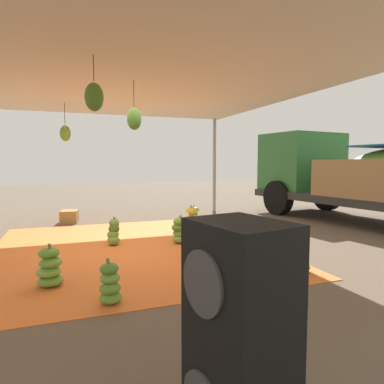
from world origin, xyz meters
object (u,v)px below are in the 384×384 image
(banana_bunch_0, at_px, (191,219))
(speaker_stack, at_px, (239,342))
(banana_bunch_2, at_px, (194,215))
(banana_bunch_8, at_px, (180,231))
(banana_bunch_5, at_px, (110,284))
(crate_0, at_px, (70,216))
(banana_bunch_3, at_px, (50,268))
(banana_bunch_7, at_px, (210,240))
(banana_bunch_1, at_px, (114,233))
(banana_bunch_4, at_px, (299,255))
(banana_bunch_6, at_px, (216,231))
(cargo_truck_main, at_px, (359,174))

(banana_bunch_0, distance_m, speaker_stack, 6.05)
(banana_bunch_2, height_order, banana_bunch_8, banana_bunch_8)
(banana_bunch_5, height_order, crate_0, banana_bunch_5)
(banana_bunch_3, bearing_deg, banana_bunch_5, 38.76)
(banana_bunch_7, height_order, crate_0, banana_bunch_7)
(banana_bunch_5, bearing_deg, banana_bunch_1, 171.98)
(banana_bunch_4, height_order, banana_bunch_6, banana_bunch_4)
(banana_bunch_5, bearing_deg, banana_bunch_8, 146.52)
(banana_bunch_2, distance_m, banana_bunch_7, 3.20)
(banana_bunch_4, xyz_separation_m, crate_0, (-5.30, -2.98, -0.08))
(banana_bunch_3, distance_m, banana_bunch_4, 3.30)
(banana_bunch_3, bearing_deg, banana_bunch_6, 118.24)
(banana_bunch_0, xyz_separation_m, banana_bunch_8, (1.18, -0.64, -0.00))
(banana_bunch_2, xyz_separation_m, banana_bunch_7, (3.09, -0.85, 0.08))
(banana_bunch_1, xyz_separation_m, banana_bunch_4, (2.46, 2.24, -0.00))
(banana_bunch_2, distance_m, banana_bunch_3, 4.87)
(banana_bunch_3, relative_size, banana_bunch_4, 0.94)
(banana_bunch_0, bearing_deg, banana_bunch_4, 6.69)
(banana_bunch_1, height_order, banana_bunch_2, banana_bunch_1)
(banana_bunch_3, xyz_separation_m, banana_bunch_4, (0.58, 3.25, 0.01))
(banana_bunch_6, distance_m, banana_bunch_7, 1.18)
(banana_bunch_3, xyz_separation_m, banana_bunch_6, (-1.58, 2.95, -0.04))
(banana_bunch_2, xyz_separation_m, speaker_stack, (6.62, -2.21, 0.43))
(banana_bunch_1, distance_m, crate_0, 2.94)
(banana_bunch_5, relative_size, banana_bunch_8, 0.94)
(banana_bunch_8, bearing_deg, banana_bunch_3, -54.17)
(banana_bunch_0, xyz_separation_m, banana_bunch_4, (3.35, 0.39, -0.00))
(banana_bunch_0, xyz_separation_m, banana_bunch_1, (0.89, -1.84, -0.00))
(banana_bunch_2, bearing_deg, banana_bunch_5, -30.43)
(banana_bunch_8, bearing_deg, banana_bunch_7, 9.28)
(banana_bunch_1, distance_m, banana_bunch_8, 1.24)
(banana_bunch_3, bearing_deg, cargo_truck_main, 107.79)
(banana_bunch_7, bearing_deg, banana_bunch_8, -170.72)
(banana_bunch_1, relative_size, banana_bunch_3, 0.98)
(banana_bunch_3, distance_m, banana_bunch_8, 2.73)
(banana_bunch_4, distance_m, banana_bunch_8, 2.41)
(banana_bunch_0, relative_size, banana_bunch_8, 1.05)
(banana_bunch_1, distance_m, banana_bunch_2, 2.83)
(banana_bunch_0, height_order, banana_bunch_2, banana_bunch_0)
(banana_bunch_0, relative_size, banana_bunch_7, 0.91)
(speaker_stack, bearing_deg, banana_bunch_3, -160.95)
(banana_bunch_7, xyz_separation_m, crate_0, (-4.17, -2.12, -0.12))
(banana_bunch_6, distance_m, banana_bunch_8, 0.74)
(banana_bunch_5, bearing_deg, banana_bunch_6, 135.71)
(banana_bunch_1, height_order, banana_bunch_8, banana_bunch_8)
(banana_bunch_3, height_order, banana_bunch_6, banana_bunch_3)
(banana_bunch_5, bearing_deg, banana_bunch_0, 148.11)
(banana_bunch_7, xyz_separation_m, speaker_stack, (3.53, -1.35, 0.34))
(banana_bunch_6, relative_size, speaker_stack, 0.36)
(banana_bunch_3, xyz_separation_m, banana_bunch_7, (-0.55, 2.38, 0.05))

